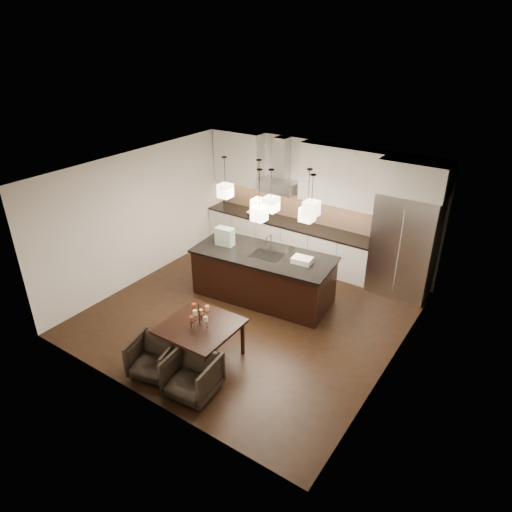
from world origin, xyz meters
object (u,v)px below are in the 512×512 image
Objects in this scene: dining_table at (201,342)px; armchair_right at (192,375)px; refrigerator at (404,245)px; island_body at (263,277)px; armchair_left at (154,357)px.

armchair_right is at bearing -60.55° from dining_table.
dining_table is at bearing -116.65° from refrigerator.
armchair_right is at bearing -83.80° from island_body.
armchair_right is (0.62, -2.87, -0.14)m from island_body.
armchair_right is (0.40, -0.68, -0.01)m from dining_table.
dining_table is at bearing 114.29° from armchair_right.
island_body reaches higher than armchair_left.
island_body is 3.71× the size of armchair_right.
dining_table is 0.80m from armchair_left.
island_body is at bearing -141.26° from refrigerator.
dining_table is at bearing 46.05° from armchair_left.
island_body is 2.89m from armchair_left.
refrigerator reaches higher than dining_table.
armchair_right is at bearing -108.91° from refrigerator.
island_body is at bearing 95.92° from armchair_right.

